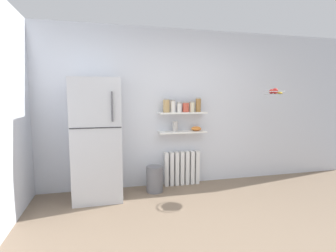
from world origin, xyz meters
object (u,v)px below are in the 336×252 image
Objects in this scene: storage_jar_1 at (173,106)px; shelf_bowl at (196,129)px; storage_jar_4 at (192,107)px; storage_jar_2 at (179,107)px; hanging_fruit_basket at (274,92)px; radiator at (182,168)px; storage_jar_5 at (198,105)px; refrigerator at (97,139)px; vase at (175,126)px; storage_jar_0 at (166,106)px; storage_jar_3 at (186,107)px; trash_bin at (155,179)px.

shelf_bowl is (0.41, 0.00, -0.38)m from storage_jar_1.
storage_jar_4 is (0.33, 0.00, -0.01)m from storage_jar_1.
hanging_fruit_basket reaches higher than storage_jar_2.
storage_jar_5 is (0.27, -0.03, 1.07)m from radiator.
refrigerator reaches higher than storage_jar_1.
refrigerator is 10.32× the size of shelf_bowl.
storage_jar_5 is 1.42× the size of vase.
refrigerator is 9.84× the size of storage_jar_4.
storage_jar_2 is at bearing 0.00° from storage_jar_0.
storage_jar_5 is 0.70× the size of hanging_fruit_basket.
storage_jar_3 is at bearing 0.00° from storage_jar_1.
storage_jar_0 is 1.19m from trash_bin.
refrigerator is 2.88× the size of radiator.
refrigerator reaches higher than radiator.
storage_jar_5 is (0.44, 0.00, 0.02)m from storage_jar_1.
storage_jar_5 reaches higher than storage_jar_3.
trash_bin is at bearing -165.62° from shelf_bowl.
vase is at bearing 10.03° from refrigerator.
radiator is 0.72m from shelf_bowl.
shelf_bowl is at bearing 7.76° from refrigerator.
vase reaches higher than trash_bin.
refrigerator is at bearing -172.24° from shelf_bowl.
trash_bin is at bearing -166.15° from storage_jar_5.
shelf_bowl is at bearing 14.38° from trash_bin.
radiator is 1.77× the size of hanging_fruit_basket.
storage_jar_1 reaches higher than shelf_bowl.
storage_jar_1 is 0.34m from vase.
trash_bin is at bearing -153.36° from vase.
storage_jar_0 is 1.30× the size of storage_jar_3.
storage_jar_5 is (1.64, 0.22, 0.48)m from refrigerator.
trash_bin is at bearing -161.13° from storage_jar_3.
hanging_fruit_basket is at bearing -8.77° from trash_bin.
refrigerator is at bearing -168.64° from storage_jar_0.
storage_jar_3 reaches higher than storage_jar_2.
storage_jar_2 is 0.32m from vase.
storage_jar_5 is (0.22, 0.00, 0.03)m from storage_jar_3.
radiator is 1.10m from storage_jar_0.
storage_jar_1 reaches higher than trash_bin.
refrigerator is 4.31× the size of trash_bin.
refrigerator reaches higher than storage_jar_5.
storage_jar_4 is at bearing 8.16° from refrigerator.
storage_jar_1 is (1.21, 0.22, 0.46)m from refrigerator.
storage_jar_4 is at bearing 180.00° from storage_jar_5.
storage_jar_0 is at bearing -173.76° from radiator.
storage_jar_2 is 0.40× the size of trash_bin.
storage_jar_2 is at bearing 161.16° from hanging_fruit_basket.
vase is at bearing -180.00° from storage_jar_2.
storage_jar_4 is (0.16, -0.03, 1.04)m from radiator.
storage_jar_4 is at bearing 0.00° from storage_jar_1.
storage_jar_5 is (0.11, 0.00, 0.03)m from storage_jar_4.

